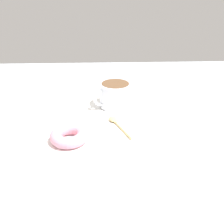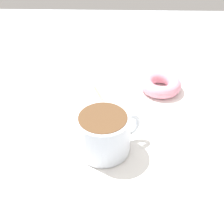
# 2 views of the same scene
# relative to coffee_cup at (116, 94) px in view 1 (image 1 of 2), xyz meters

# --- Properties ---
(ground_plane) EXTENTS (1.20, 1.20, 0.02)m
(ground_plane) POSITION_rel_coffee_cup_xyz_m (0.00, 0.10, -0.05)
(ground_plane) COLOR #B2BCC6
(napkin) EXTENTS (0.36, 0.36, 0.00)m
(napkin) POSITION_rel_coffee_cup_xyz_m (0.01, 0.08, -0.04)
(napkin) COLOR white
(napkin) RESTS_ON ground_plane
(coffee_cup) EXTENTS (0.12, 0.10, 0.07)m
(coffee_cup) POSITION_rel_coffee_cup_xyz_m (0.00, 0.00, 0.00)
(coffee_cup) COLOR silver
(coffee_cup) RESTS_ON napkin
(donut) EXTENTS (0.09, 0.09, 0.03)m
(donut) POSITION_rel_coffee_cup_xyz_m (0.12, 0.19, -0.02)
(donut) COLOR pink
(donut) RESTS_ON napkin
(spoon) EXTENTS (0.06, 0.12, 0.01)m
(spoon) POSITION_rel_coffee_cup_xyz_m (0.00, 0.11, -0.03)
(spoon) COLOR #D8B772
(spoon) RESTS_ON napkin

